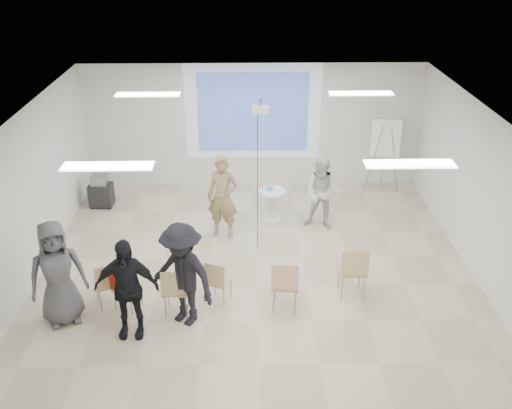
{
  "coord_description": "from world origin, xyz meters",
  "views": [
    {
      "loc": [
        -0.18,
        -8.48,
        5.84
      ],
      "look_at": [
        0.0,
        0.8,
        1.25
      ],
      "focal_mm": 40.0,
      "sensor_mm": 36.0,
      "label": 1
    }
  ],
  "objects_px": {
    "laptop": "(176,287)",
    "chair_left_inner": "(175,288)",
    "av_cart": "(101,192)",
    "chair_left_mid": "(124,285)",
    "chair_right_inner": "(285,282)",
    "audience_left": "(126,282)",
    "pedestal_table": "(272,203)",
    "audience_outer": "(56,268)",
    "flipchart_easel": "(386,138)",
    "chair_far_left": "(107,281)",
    "chair_right_far": "(353,268)",
    "audience_mid": "(182,268)",
    "player_right": "(323,189)",
    "player_left": "(223,192)",
    "chair_center": "(217,279)"
  },
  "relations": [
    {
      "from": "laptop",
      "to": "chair_left_inner",
      "type": "bearing_deg",
      "value": 90.32
    },
    {
      "from": "av_cart",
      "to": "chair_left_inner",
      "type": "bearing_deg",
      "value": -60.05
    },
    {
      "from": "chair_left_mid",
      "to": "chair_left_inner",
      "type": "height_order",
      "value": "chair_left_inner"
    },
    {
      "from": "chair_right_inner",
      "to": "audience_left",
      "type": "bearing_deg",
      "value": -160.32
    },
    {
      "from": "laptop",
      "to": "pedestal_table",
      "type": "bearing_deg",
      "value": -116.5
    },
    {
      "from": "chair_left_inner",
      "to": "laptop",
      "type": "distance_m",
      "value": 0.11
    },
    {
      "from": "pedestal_table",
      "to": "laptop",
      "type": "relative_size",
      "value": 2.27
    },
    {
      "from": "audience_outer",
      "to": "laptop",
      "type": "bearing_deg",
      "value": -17.42
    },
    {
      "from": "chair_left_inner",
      "to": "audience_left",
      "type": "bearing_deg",
      "value": -143.31
    },
    {
      "from": "chair_left_mid",
      "to": "flipchart_easel",
      "type": "height_order",
      "value": "flipchart_easel"
    },
    {
      "from": "chair_far_left",
      "to": "chair_right_far",
      "type": "bearing_deg",
      "value": -20.44
    },
    {
      "from": "audience_mid",
      "to": "flipchart_easel",
      "type": "bearing_deg",
      "value": 83.11
    },
    {
      "from": "chair_right_inner",
      "to": "audience_left",
      "type": "relative_size",
      "value": 0.49
    },
    {
      "from": "pedestal_table",
      "to": "audience_left",
      "type": "bearing_deg",
      "value": -122.15
    },
    {
      "from": "flipchart_easel",
      "to": "chair_left_inner",
      "type": "bearing_deg",
      "value": -120.73
    },
    {
      "from": "pedestal_table",
      "to": "laptop",
      "type": "xyz_separation_m",
      "value": [
        -1.73,
        -3.25,
        0.07
      ]
    },
    {
      "from": "audience_left",
      "to": "flipchart_easel",
      "type": "relative_size",
      "value": 1.05
    },
    {
      "from": "chair_right_inner",
      "to": "audience_outer",
      "type": "bearing_deg",
      "value": -169.95
    },
    {
      "from": "chair_left_mid",
      "to": "chair_right_inner",
      "type": "distance_m",
      "value": 2.65
    },
    {
      "from": "chair_left_inner",
      "to": "laptop",
      "type": "bearing_deg",
      "value": 90.32
    },
    {
      "from": "player_right",
      "to": "audience_mid",
      "type": "height_order",
      "value": "audience_mid"
    },
    {
      "from": "player_left",
      "to": "chair_center",
      "type": "xyz_separation_m",
      "value": [
        -0.03,
        -2.35,
        -0.52
      ]
    },
    {
      "from": "chair_far_left",
      "to": "flipchart_easel",
      "type": "distance_m",
      "value": 7.25
    },
    {
      "from": "audience_outer",
      "to": "audience_left",
      "type": "bearing_deg",
      "value": -41.29
    },
    {
      "from": "chair_far_left",
      "to": "audience_outer",
      "type": "relative_size",
      "value": 0.42
    },
    {
      "from": "player_left",
      "to": "av_cart",
      "type": "height_order",
      "value": "player_left"
    },
    {
      "from": "player_right",
      "to": "audience_left",
      "type": "height_order",
      "value": "audience_left"
    },
    {
      "from": "chair_left_inner",
      "to": "av_cart",
      "type": "relative_size",
      "value": 1.16
    },
    {
      "from": "chair_center",
      "to": "av_cart",
      "type": "relative_size",
      "value": 1.07
    },
    {
      "from": "player_right",
      "to": "chair_center",
      "type": "height_order",
      "value": "player_right"
    },
    {
      "from": "laptop",
      "to": "player_left",
      "type": "bearing_deg",
      "value": -103.66
    },
    {
      "from": "chair_far_left",
      "to": "flipchart_easel",
      "type": "relative_size",
      "value": 0.46
    },
    {
      "from": "chair_center",
      "to": "chair_left_inner",
      "type": "bearing_deg",
      "value": -132.77
    },
    {
      "from": "chair_left_mid",
      "to": "flipchart_easel",
      "type": "relative_size",
      "value": 0.45
    },
    {
      "from": "player_right",
      "to": "laptop",
      "type": "distance_m",
      "value": 4.02
    },
    {
      "from": "audience_mid",
      "to": "flipchart_easel",
      "type": "xyz_separation_m",
      "value": [
        4.28,
        4.96,
        0.36
      ]
    },
    {
      "from": "player_right",
      "to": "av_cart",
      "type": "relative_size",
      "value": 2.33
    },
    {
      "from": "audience_left",
      "to": "av_cart",
      "type": "xyz_separation_m",
      "value": [
        -1.47,
        4.56,
        -0.62
      ]
    },
    {
      "from": "pedestal_table",
      "to": "chair_right_inner",
      "type": "xyz_separation_m",
      "value": [
        0.06,
        -3.25,
        0.16
      ]
    },
    {
      "from": "player_right",
      "to": "flipchart_easel",
      "type": "distance_m",
      "value": 2.5
    },
    {
      "from": "chair_center",
      "to": "chair_right_inner",
      "type": "bearing_deg",
      "value": 11.71
    },
    {
      "from": "chair_center",
      "to": "chair_right_inner",
      "type": "distance_m",
      "value": 1.15
    },
    {
      "from": "audience_outer",
      "to": "av_cart",
      "type": "xyz_separation_m",
      "value": [
        -0.32,
        4.2,
        -0.66
      ]
    },
    {
      "from": "laptop",
      "to": "audience_outer",
      "type": "xyz_separation_m",
      "value": [
        -1.82,
        -0.21,
        0.53
      ]
    },
    {
      "from": "pedestal_table",
      "to": "audience_mid",
      "type": "height_order",
      "value": "audience_mid"
    },
    {
      "from": "pedestal_table",
      "to": "player_right",
      "type": "distance_m",
      "value": 1.19
    },
    {
      "from": "chair_center",
      "to": "laptop",
      "type": "xyz_separation_m",
      "value": [
        -0.67,
        -0.21,
        -0.01
      ]
    },
    {
      "from": "player_left",
      "to": "player_right",
      "type": "xyz_separation_m",
      "value": [
        2.07,
        0.33,
        -0.11
      ]
    },
    {
      "from": "chair_far_left",
      "to": "chair_right_inner",
      "type": "bearing_deg",
      "value": -26.36
    },
    {
      "from": "chair_left_mid",
      "to": "audience_mid",
      "type": "relative_size",
      "value": 0.41
    }
  ]
}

